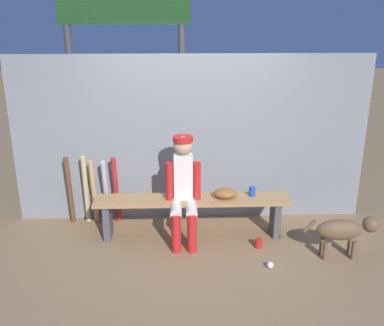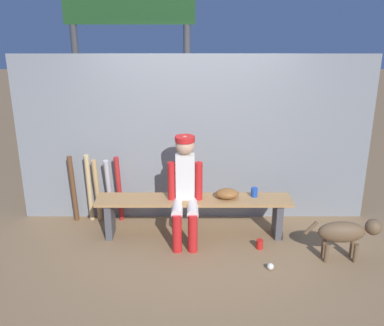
{
  "view_description": "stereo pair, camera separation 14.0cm",
  "coord_description": "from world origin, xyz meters",
  "px_view_note": "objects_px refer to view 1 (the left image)",
  "views": [
    {
      "loc": [
        -0.16,
        -4.94,
        2.7
      ],
      "look_at": [
        0.0,
        0.0,
        0.95
      ],
      "focal_mm": 42.12,
      "sensor_mm": 36.0,
      "label": 1
    },
    {
      "loc": [
        -0.02,
        -4.94,
        2.7
      ],
      "look_at": [
        0.0,
        0.0,
        0.95
      ],
      "focal_mm": 42.12,
      "sensor_mm": 36.0,
      "label": 2
    }
  ],
  "objects_px": {
    "baseball": "(270,265)",
    "cup_on_bench": "(252,191)",
    "bat_wood_dark": "(70,191)",
    "dog": "(345,230)",
    "bat_aluminum_silver": "(106,191)",
    "dugout_bench": "(192,207)",
    "cup_on_ground": "(258,243)",
    "bat_wood_natural": "(86,189)",
    "bat_aluminum_red": "(116,190)",
    "scoreboard": "(128,15)",
    "player_seated": "(183,187)",
    "baseball_glove": "(225,193)",
    "bat_wood_tan": "(94,192)"
  },
  "relations": [
    {
      "from": "bat_wood_tan",
      "to": "cup_on_bench",
      "type": "bearing_deg",
      "value": -9.07
    },
    {
      "from": "dugout_bench",
      "to": "bat_aluminum_silver",
      "type": "relative_size",
      "value": 2.65
    },
    {
      "from": "player_seated",
      "to": "baseball",
      "type": "height_order",
      "value": "player_seated"
    },
    {
      "from": "dugout_bench",
      "to": "bat_wood_dark",
      "type": "height_order",
      "value": "bat_wood_dark"
    },
    {
      "from": "dugout_bench",
      "to": "bat_aluminum_silver",
      "type": "xyz_separation_m",
      "value": [
        -1.09,
        0.38,
        0.06
      ]
    },
    {
      "from": "baseball_glove",
      "to": "bat_wood_natural",
      "type": "bearing_deg",
      "value": 167.53
    },
    {
      "from": "bat_aluminum_silver",
      "to": "bat_wood_natural",
      "type": "relative_size",
      "value": 0.95
    },
    {
      "from": "bat_aluminum_silver",
      "to": "player_seated",
      "type": "bearing_deg",
      "value": -26.55
    },
    {
      "from": "player_seated",
      "to": "cup_on_bench",
      "type": "distance_m",
      "value": 0.86
    },
    {
      "from": "bat_wood_natural",
      "to": "scoreboard",
      "type": "distance_m",
      "value": 2.46
    },
    {
      "from": "bat_aluminum_silver",
      "to": "cup_on_bench",
      "type": "bearing_deg",
      "value": -10.04
    },
    {
      "from": "dugout_bench",
      "to": "baseball",
      "type": "relative_size",
      "value": 31.67
    },
    {
      "from": "bat_aluminum_silver",
      "to": "cup_on_bench",
      "type": "relative_size",
      "value": 8.03
    },
    {
      "from": "bat_wood_tan",
      "to": "dog",
      "type": "relative_size",
      "value": 1.03
    },
    {
      "from": "baseball",
      "to": "cup_on_bench",
      "type": "bearing_deg",
      "value": 96.2
    },
    {
      "from": "bat_aluminum_silver",
      "to": "dog",
      "type": "distance_m",
      "value": 2.92
    },
    {
      "from": "bat_aluminum_silver",
      "to": "cup_on_bench",
      "type": "distance_m",
      "value": 1.85
    },
    {
      "from": "bat_aluminum_red",
      "to": "bat_aluminum_silver",
      "type": "bearing_deg",
      "value": -177.76
    },
    {
      "from": "player_seated",
      "to": "bat_wood_dark",
      "type": "xyz_separation_m",
      "value": [
        -1.44,
        0.5,
        -0.24
      ]
    },
    {
      "from": "bat_wood_dark",
      "to": "baseball",
      "type": "xyz_separation_m",
      "value": [
        2.37,
        -1.15,
        -0.42
      ]
    },
    {
      "from": "dugout_bench",
      "to": "baseball",
      "type": "bearing_deg",
      "value": -42.98
    },
    {
      "from": "bat_wood_natural",
      "to": "dog",
      "type": "relative_size",
      "value": 1.11
    },
    {
      "from": "bat_wood_natural",
      "to": "scoreboard",
      "type": "bearing_deg",
      "value": 67.24
    },
    {
      "from": "bat_wood_natural",
      "to": "bat_wood_dark",
      "type": "distance_m",
      "value": 0.21
    },
    {
      "from": "baseball_glove",
      "to": "dog",
      "type": "relative_size",
      "value": 0.33
    },
    {
      "from": "cup_on_bench",
      "to": "dog",
      "type": "relative_size",
      "value": 0.13
    },
    {
      "from": "bat_aluminum_silver",
      "to": "bat_wood_dark",
      "type": "height_order",
      "value": "bat_wood_dark"
    },
    {
      "from": "player_seated",
      "to": "scoreboard",
      "type": "distance_m",
      "value": 2.62
    },
    {
      "from": "player_seated",
      "to": "bat_aluminum_red",
      "type": "bearing_deg",
      "value": 149.87
    },
    {
      "from": "bat_wood_dark",
      "to": "dog",
      "type": "bearing_deg",
      "value": -16.28
    },
    {
      "from": "baseball",
      "to": "scoreboard",
      "type": "xyz_separation_m",
      "value": [
        -1.65,
        2.36,
        2.51
      ]
    },
    {
      "from": "bat_aluminum_red",
      "to": "baseball",
      "type": "distance_m",
      "value": 2.16
    },
    {
      "from": "bat_aluminum_red",
      "to": "bat_wood_natural",
      "type": "distance_m",
      "value": 0.38
    },
    {
      "from": "baseball_glove",
      "to": "cup_on_bench",
      "type": "height_order",
      "value": "baseball_glove"
    },
    {
      "from": "player_seated",
      "to": "cup_on_bench",
      "type": "bearing_deg",
      "value": 11.52
    },
    {
      "from": "baseball_glove",
      "to": "bat_aluminum_red",
      "type": "distance_m",
      "value": 1.42
    },
    {
      "from": "bat_aluminum_red",
      "to": "scoreboard",
      "type": "relative_size",
      "value": 0.25
    },
    {
      "from": "cup_on_ground",
      "to": "bat_aluminum_silver",
      "type": "bearing_deg",
      "value": 159.27
    },
    {
      "from": "dugout_bench",
      "to": "cup_on_ground",
      "type": "relative_size",
      "value": 21.3
    },
    {
      "from": "cup_on_bench",
      "to": "bat_aluminum_silver",
      "type": "bearing_deg",
      "value": 169.96
    },
    {
      "from": "baseball",
      "to": "cup_on_bench",
      "type": "relative_size",
      "value": 0.67
    },
    {
      "from": "bat_wood_tan",
      "to": "dog",
      "type": "bearing_deg",
      "value": -17.64
    },
    {
      "from": "bat_aluminum_red",
      "to": "bat_aluminum_silver",
      "type": "height_order",
      "value": "bat_aluminum_red"
    },
    {
      "from": "bat_aluminum_silver",
      "to": "bat_wood_dark",
      "type": "xyz_separation_m",
      "value": [
        -0.46,
        0.01,
        0.01
      ]
    },
    {
      "from": "dugout_bench",
      "to": "bat_aluminum_red",
      "type": "relative_size",
      "value": 2.61
    },
    {
      "from": "dog",
      "to": "dugout_bench",
      "type": "bearing_deg",
      "value": 161.73
    },
    {
      "from": "bat_wood_dark",
      "to": "cup_on_ground",
      "type": "distance_m",
      "value": 2.45
    },
    {
      "from": "bat_wood_dark",
      "to": "cup_on_bench",
      "type": "bearing_deg",
      "value": -8.21
    },
    {
      "from": "cup_on_ground",
      "to": "dog",
      "type": "distance_m",
      "value": 0.98
    },
    {
      "from": "dugout_bench",
      "to": "bat_aluminum_red",
      "type": "height_order",
      "value": "bat_aluminum_red"
    }
  ]
}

